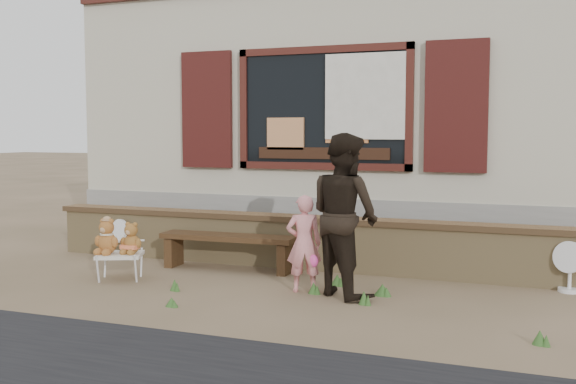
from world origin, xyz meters
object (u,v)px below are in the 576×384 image
at_px(adult, 344,215).
at_px(child, 304,243).
at_px(teddy_bear_left, 107,236).
at_px(teddy_bear_right, 132,237).
at_px(bench, 228,244).
at_px(folding_chair, 120,256).

bearing_deg(adult, child, 35.85).
xyz_separation_m(teddy_bear_left, teddy_bear_right, (0.26, 0.11, -0.02)).
relative_size(teddy_bear_right, child, 0.36).
xyz_separation_m(teddy_bear_left, child, (2.34, 0.27, 0.01)).
height_order(bench, child, child).
height_order(folding_chair, child, child).
xyz_separation_m(teddy_bear_left, adult, (2.78, 0.27, 0.34)).
bearing_deg(teddy_bear_left, teddy_bear_right, -0.00).
distance_m(bench, child, 1.50).
relative_size(teddy_bear_left, child, 0.40).
xyz_separation_m(bench, folding_chair, (-0.93, -0.96, -0.04)).
xyz_separation_m(bench, teddy_bear_left, (-1.06, -1.02, 0.20)).
height_order(child, adult, adult).
height_order(bench, teddy_bear_right, teddy_bear_right).
bearing_deg(bench, teddy_bear_left, -138.09).
distance_m(bench, teddy_bear_left, 1.48).
distance_m(folding_chair, child, 2.23).
height_order(folding_chair, adult, adult).
bearing_deg(teddy_bear_right, folding_chair, -180.00).
bearing_deg(folding_chair, adult, -19.43).
bearing_deg(adult, folding_chair, 39.71).
bearing_deg(adult, teddy_bear_left, 40.67).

